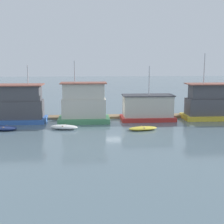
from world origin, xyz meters
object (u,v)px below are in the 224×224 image
at_px(houseboat_green, 84,104).
at_px(houseboat_red, 148,108).
at_px(dinghy_white, 64,127).
at_px(mooring_post_centre, 33,115).
at_px(houseboat_blue, 20,105).
at_px(dinghy_navy, 5,128).
at_px(dinghy_yellow, 143,128).
at_px(houseboat_yellow, 211,104).

bearing_deg(houseboat_green, houseboat_red, 4.61).
bearing_deg(dinghy_white, mooring_post_centre, 128.68).
height_order(houseboat_blue, houseboat_red, houseboat_blue).
height_order(dinghy_navy, dinghy_yellow, dinghy_navy).
bearing_deg(houseboat_yellow, mooring_post_centre, 178.22).
bearing_deg(dinghy_white, houseboat_blue, 142.13).
bearing_deg(houseboat_red, houseboat_green, -175.39).
height_order(dinghy_yellow, mooring_post_centre, mooring_post_centre).
xyz_separation_m(houseboat_yellow, dinghy_white, (-19.43, -4.82, -1.84)).
bearing_deg(houseboat_red, dinghy_navy, -164.65).
xyz_separation_m(houseboat_red, dinghy_navy, (-17.42, -4.78, -1.36)).
distance_m(houseboat_green, houseboat_red, 8.50).
xyz_separation_m(houseboat_red, dinghy_white, (-10.73, -4.68, -1.37)).
relative_size(houseboat_blue, mooring_post_centre, 5.17).
bearing_deg(dinghy_navy, houseboat_green, 24.57).
relative_size(houseboat_green, houseboat_yellow, 0.89).
relative_size(houseboat_green, houseboat_red, 1.10).
height_order(houseboat_blue, houseboat_yellow, houseboat_yellow).
height_order(houseboat_blue, mooring_post_centre, houseboat_blue).
relative_size(houseboat_blue, houseboat_yellow, 0.83).
bearing_deg(mooring_post_centre, dinghy_navy, -111.54).
bearing_deg(houseboat_green, mooring_post_centre, 166.95).
bearing_deg(houseboat_yellow, houseboat_green, -177.27).
xyz_separation_m(houseboat_green, houseboat_red, (8.45, 0.68, -0.67)).
xyz_separation_m(houseboat_red, mooring_post_centre, (-15.18, 0.88, -0.92)).
bearing_deg(houseboat_green, dinghy_navy, -155.43).
bearing_deg(dinghy_yellow, dinghy_navy, 176.41).
xyz_separation_m(houseboat_yellow, mooring_post_centre, (-23.88, 0.74, -1.39)).
relative_size(houseboat_red, dinghy_navy, 2.50).
bearing_deg(dinghy_yellow, houseboat_red, 74.37).
xyz_separation_m(houseboat_blue, houseboat_green, (8.20, -0.61, 0.06)).
distance_m(houseboat_blue, houseboat_red, 16.67).
xyz_separation_m(houseboat_green, houseboat_yellow, (17.15, 0.82, -0.21)).
relative_size(houseboat_yellow, dinghy_yellow, 2.47).
height_order(houseboat_green, dinghy_yellow, houseboat_green).
bearing_deg(houseboat_yellow, dinghy_navy, -169.34).
distance_m(houseboat_green, dinghy_yellow, 8.78).
bearing_deg(dinghy_white, dinghy_yellow, -6.84).
bearing_deg(dinghy_navy, houseboat_red, 15.35).
distance_m(houseboat_red, dinghy_white, 11.79).
height_order(houseboat_yellow, mooring_post_centre, houseboat_yellow).
relative_size(dinghy_navy, mooring_post_centre, 2.03).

